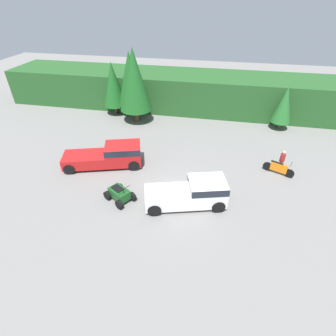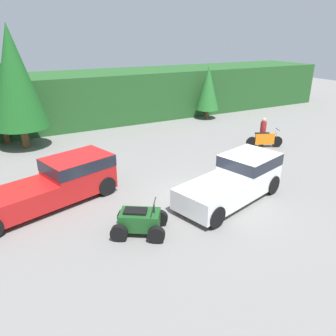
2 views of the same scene
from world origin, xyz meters
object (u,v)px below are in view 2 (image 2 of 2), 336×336
at_px(pickup_truck_red, 57,182).
at_px(pickup_truck_second, 237,178).
at_px(rider_person, 263,131).
at_px(quad_atv, 140,221).
at_px(dirt_bike, 265,140).

height_order(pickup_truck_red, pickup_truck_second, same).
bearing_deg(rider_person, pickup_truck_second, -124.47).
xyz_separation_m(pickup_truck_second, quad_atv, (-4.79, -0.56, -0.47)).
bearing_deg(quad_atv, dirt_bike, 58.29).
bearing_deg(rider_person, dirt_bike, -97.07).
bearing_deg(pickup_truck_second, quad_atv, 171.01).
distance_m(pickup_truck_red, rider_person, 13.17).
relative_size(pickup_truck_red, pickup_truck_second, 1.15).
bearing_deg(dirt_bike, pickup_truck_red, -150.14).
distance_m(pickup_truck_second, dirt_bike, 7.54).
height_order(pickup_truck_second, dirt_bike, pickup_truck_second).
height_order(dirt_bike, rider_person, rider_person).
relative_size(pickup_truck_second, quad_atv, 2.36).
xyz_separation_m(dirt_bike, rider_person, (0.18, 0.41, 0.48)).
bearing_deg(quad_atv, pickup_truck_second, 39.44).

